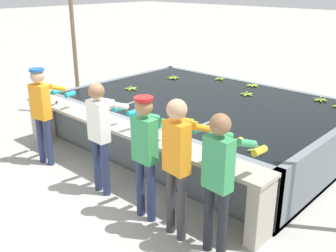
% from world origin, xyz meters
% --- Properties ---
extents(ground_plane, '(80.00, 80.00, 0.00)m').
position_xyz_m(ground_plane, '(0.00, 0.00, 0.00)').
color(ground_plane, '#A3A099').
rests_on(ground_plane, ground).
extents(wash_tank, '(4.98, 3.52, 0.88)m').
position_xyz_m(wash_tank, '(-0.00, 2.20, 0.43)').
color(wash_tank, slate).
rests_on(wash_tank, ground).
extents(work_ledge, '(4.98, 0.45, 0.88)m').
position_xyz_m(work_ledge, '(0.00, 0.23, 0.64)').
color(work_ledge, '#A8A393').
rests_on(work_ledge, ground).
extents(worker_0, '(0.48, 0.74, 1.64)m').
position_xyz_m(worker_0, '(-1.41, -0.29, 1.00)').
color(worker_0, navy).
rests_on(worker_0, ground).
extents(worker_1, '(0.42, 0.72, 1.66)m').
position_xyz_m(worker_1, '(0.08, -0.26, 1.00)').
color(worker_1, navy).
rests_on(worker_1, ground).
extents(worker_2, '(0.41, 0.72, 1.66)m').
position_xyz_m(worker_2, '(1.03, -0.28, 1.01)').
color(worker_2, navy).
rests_on(worker_2, ground).
extents(worker_3, '(0.46, 0.74, 1.75)m').
position_xyz_m(worker_3, '(1.58, -0.31, 1.06)').
color(worker_3, '#38383D').
rests_on(worker_3, ground).
extents(worker_4, '(0.44, 0.73, 1.70)m').
position_xyz_m(worker_4, '(2.13, -0.26, 1.02)').
color(worker_4, '#1E2328').
rests_on(worker_4, ground).
extents(banana_bunch_floating_0, '(0.28, 0.26, 0.08)m').
position_xyz_m(banana_bunch_floating_0, '(1.62, 3.59, 0.89)').
color(banana_bunch_floating_0, '#75A333').
rests_on(banana_bunch_floating_0, wash_tank).
extents(banana_bunch_floating_2, '(0.27, 0.27, 0.08)m').
position_xyz_m(banana_bunch_floating_2, '(-0.70, 3.67, 0.89)').
color(banana_bunch_floating_2, '#8CB738').
rests_on(banana_bunch_floating_2, wash_tank).
extents(banana_bunch_floating_3, '(0.28, 0.26, 0.08)m').
position_xyz_m(banana_bunch_floating_3, '(0.14, 3.66, 0.89)').
color(banana_bunch_floating_3, '#9EC642').
rests_on(banana_bunch_floating_3, wash_tank).
extents(banana_bunch_floating_4, '(0.27, 0.28, 0.08)m').
position_xyz_m(banana_bunch_floating_4, '(-1.53, 3.03, 0.89)').
color(banana_bunch_floating_4, '#8CB738').
rests_on(banana_bunch_floating_4, wash_tank).
extents(banana_bunch_floating_5, '(0.25, 0.25, 0.08)m').
position_xyz_m(banana_bunch_floating_5, '(0.66, 1.00, 0.89)').
color(banana_bunch_floating_5, '#9EC642').
rests_on(banana_bunch_floating_5, wash_tank).
extents(banana_bunch_floating_6, '(0.27, 0.27, 0.08)m').
position_xyz_m(banana_bunch_floating_6, '(-0.80, 0.80, 0.89)').
color(banana_bunch_floating_6, '#8CB738').
rests_on(banana_bunch_floating_6, wash_tank).
extents(banana_bunch_floating_7, '(0.25, 0.25, 0.08)m').
position_xyz_m(banana_bunch_floating_7, '(1.95, 0.81, 0.89)').
color(banana_bunch_floating_7, '#75A333').
rests_on(banana_bunch_floating_7, wash_tank).
extents(banana_bunch_floating_8, '(0.27, 0.27, 0.08)m').
position_xyz_m(banana_bunch_floating_8, '(-1.52, 1.76, 0.89)').
color(banana_bunch_floating_8, '#93BC3D').
rests_on(banana_bunch_floating_8, wash_tank).
extents(banana_bunch_floating_9, '(0.27, 0.28, 0.08)m').
position_xyz_m(banana_bunch_floating_9, '(0.43, 2.99, 0.89)').
color(banana_bunch_floating_9, '#93BC3D').
rests_on(banana_bunch_floating_9, wash_tank).
extents(knife_0, '(0.29, 0.25, 0.02)m').
position_xyz_m(knife_0, '(-1.76, 0.17, 0.88)').
color(knife_0, silver).
rests_on(knife_0, work_ledge).
extents(support_post_left, '(0.09, 0.09, 3.20)m').
position_xyz_m(support_post_left, '(-3.23, 1.63, 1.60)').
color(support_post_left, '#846647').
rests_on(support_post_left, ground).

